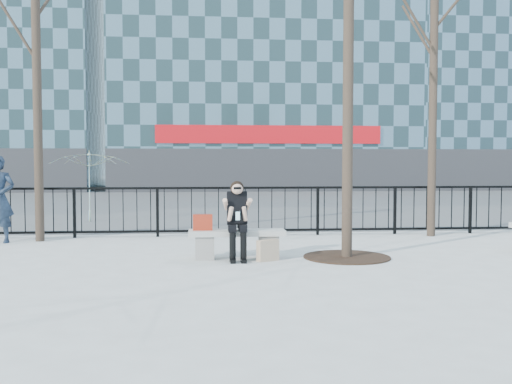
{
  "coord_description": "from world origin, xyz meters",
  "views": [
    {
      "loc": [
        -0.52,
        -9.72,
        1.65
      ],
      "look_at": [
        0.4,
        0.8,
        1.1
      ],
      "focal_mm": 40.0,
      "sensor_mm": 36.0,
      "label": 1
    }
  ],
  "objects": [
    {
      "name": "seated_woman",
      "position": [
        0.0,
        -0.16,
        0.67
      ],
      "size": [
        0.5,
        0.64,
        1.34
      ],
      "color": "black",
      "rests_on": "ground"
    },
    {
      "name": "railing",
      "position": [
        0.0,
        3.0,
        0.55
      ],
      "size": [
        14.0,
        0.06,
        1.1
      ],
      "color": "black",
      "rests_on": "ground"
    },
    {
      "name": "tree_grate",
      "position": [
        1.9,
        -0.1,
        0.01
      ],
      "size": [
        1.5,
        1.5,
        0.02
      ],
      "primitive_type": "cylinder",
      "color": "black",
      "rests_on": "ground"
    },
    {
      "name": "bench_main",
      "position": [
        0.0,
        0.0,
        0.3
      ],
      "size": [
        1.65,
        0.46,
        0.49
      ],
      "color": "slate",
      "rests_on": "ground"
    },
    {
      "name": "vendor_umbrella",
      "position": [
        -3.72,
        6.29,
        1.0
      ],
      "size": [
        2.77,
        2.79,
        1.99
      ],
      "primitive_type": "imported",
      "rotation": [
        0.0,
        0.0,
        0.33
      ],
      "color": "yellow",
      "rests_on": "ground"
    },
    {
      "name": "handbag",
      "position": [
        -0.58,
        0.02,
        0.63
      ],
      "size": [
        0.33,
        0.16,
        0.27
      ],
      "primitive_type": "cube",
      "rotation": [
        0.0,
        0.0,
        -0.01
      ],
      "color": "#9D2613",
      "rests_on": "bench_main"
    },
    {
      "name": "ground",
      "position": [
        0.0,
        0.0,
        0.0
      ],
      "size": [
        120.0,
        120.0,
        0.0
      ],
      "primitive_type": "plane",
      "color": "#A8A8A2",
      "rests_on": "ground"
    },
    {
      "name": "shopping_bag",
      "position": [
        0.5,
        -0.3,
        0.18
      ],
      "size": [
        0.39,
        0.29,
        0.35
      ],
      "primitive_type": "cube",
      "rotation": [
        0.0,
        0.0,
        0.45
      ],
      "color": "beige",
      "rests_on": "ground"
    },
    {
      "name": "tree_left",
      "position": [
        -4.0,
        2.5,
        4.86
      ],
      "size": [
        2.8,
        2.8,
        6.5
      ],
      "color": "black",
      "rests_on": "ground"
    },
    {
      "name": "street_surface",
      "position": [
        0.0,
        15.0,
        0.0
      ],
      "size": [
        60.0,
        23.0,
        0.01
      ],
      "primitive_type": "cube",
      "color": "#474747",
      "rests_on": "ground"
    }
  ]
}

